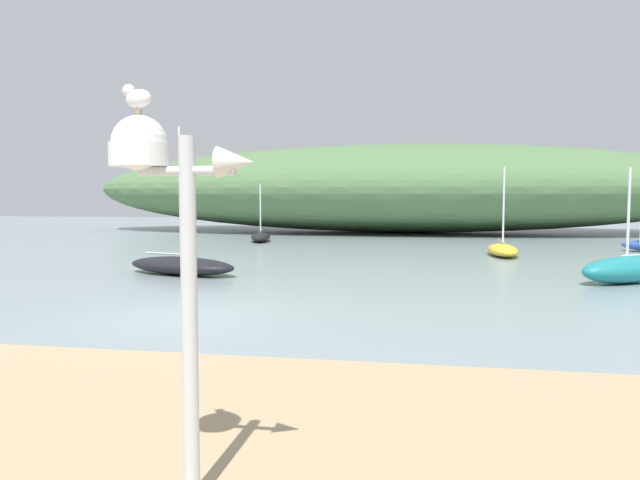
# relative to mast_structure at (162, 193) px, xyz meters

# --- Properties ---
(ground_plane) EXTENTS (120.00, 120.00, 0.00)m
(ground_plane) POSITION_rel_mast_structure_xyz_m (-3.01, 7.54, -2.51)
(ground_plane) COLOR gray
(distant_hill) EXTENTS (46.00, 14.79, 6.28)m
(distant_hill) POSITION_rel_mast_structure_xyz_m (0.07, 39.41, 0.63)
(distant_hill) COLOR #517547
(distant_hill) RESTS_ON ground
(mast_structure) EXTENTS (1.08, 0.44, 2.88)m
(mast_structure) POSITION_rel_mast_structure_xyz_m (0.00, 0.00, 0.00)
(mast_structure) COLOR silver
(mast_structure) RESTS_ON beach_sand
(seagull_on_radar) EXTENTS (0.32, 0.20, 0.23)m
(seagull_on_radar) POSITION_rel_mast_structure_xyz_m (-0.18, 0.01, 0.70)
(seagull_on_radar) COLOR orange
(seagull_on_radar) RESTS_ON mast_structure
(sailboat_inner_mooring) EXTENTS (3.40, 2.81, 3.35)m
(sailboat_inner_mooring) POSITION_rel_mast_structure_xyz_m (7.66, 14.40, -2.11)
(sailboat_inner_mooring) COLOR teal
(sailboat_inner_mooring) RESTS_ON ground
(sailboat_far_left) EXTENTS (1.26, 3.56, 3.79)m
(sailboat_far_left) POSITION_rel_mast_structure_xyz_m (5.13, 22.19, -2.24)
(sailboat_far_left) COLOR gold
(sailboat_far_left) RESTS_ON ground
(sailboat_mid_channel) EXTENTS (4.30, 2.58, 4.75)m
(sailboat_mid_channel) POSITION_rel_mast_structure_xyz_m (-5.88, 13.97, -2.21)
(sailboat_mid_channel) COLOR black
(sailboat_mid_channel) RESTS_ON ground
(sailboat_outer_mooring) EXTENTS (1.75, 3.49, 3.25)m
(sailboat_outer_mooring) POSITION_rel_mast_structure_xyz_m (-7.32, 28.46, -2.24)
(sailboat_outer_mooring) COLOR black
(sailboat_outer_mooring) RESTS_ON ground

